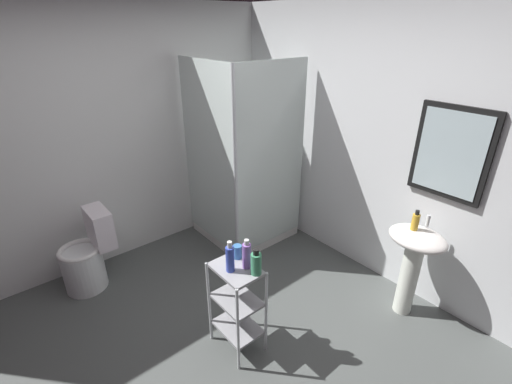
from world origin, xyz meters
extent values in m
cube|color=#4D514F|center=(0.00, 0.00, -0.01)|extent=(4.20, 4.20, 0.02)
cube|color=silver|center=(0.00, 1.85, 1.25)|extent=(4.20, 0.10, 2.50)
cube|color=black|center=(0.61, 1.78, 1.40)|extent=(0.56, 0.03, 0.72)
cube|color=silver|center=(0.61, 1.76, 1.40)|extent=(0.48, 0.01, 0.64)
cube|color=white|center=(-1.85, 0.00, 1.25)|extent=(0.10, 4.20, 2.50)
cube|color=white|center=(-1.31, 1.28, 0.05)|extent=(0.90, 0.90, 0.10)
cube|color=silver|center=(-1.31, 0.83, 1.05)|extent=(0.90, 0.02, 1.90)
cube|color=silver|center=(-0.86, 1.28, 1.05)|extent=(0.02, 0.90, 1.90)
cylinder|color=silver|center=(-0.86, 0.83, 1.05)|extent=(0.04, 0.04, 1.90)
cylinder|color=silver|center=(-1.31, 1.28, 0.10)|extent=(0.08, 0.08, 0.00)
cylinder|color=white|center=(0.62, 1.52, 0.34)|extent=(0.15, 0.15, 0.68)
ellipsoid|color=white|center=(0.62, 1.52, 0.75)|extent=(0.46, 0.37, 0.13)
cylinder|color=silver|center=(0.62, 1.64, 0.86)|extent=(0.03, 0.03, 0.10)
cylinder|color=white|center=(-1.48, -0.51, 0.20)|extent=(0.37, 0.37, 0.40)
torus|color=white|center=(-1.48, -0.51, 0.42)|extent=(0.37, 0.37, 0.04)
cube|color=white|center=(-1.48, -0.30, 0.58)|extent=(0.35, 0.17, 0.36)
cylinder|color=silver|center=(-0.19, 0.05, 0.37)|extent=(0.02, 0.02, 0.74)
cylinder|color=silver|center=(0.17, 0.05, 0.37)|extent=(0.02, 0.02, 0.74)
cylinder|color=silver|center=(-0.19, 0.31, 0.37)|extent=(0.02, 0.02, 0.74)
cylinder|color=silver|center=(0.17, 0.31, 0.37)|extent=(0.02, 0.02, 0.74)
cube|color=#99999E|center=(-0.01, 0.18, 0.18)|extent=(0.36, 0.26, 0.02)
cube|color=#99999E|center=(-0.01, 0.18, 0.45)|extent=(0.36, 0.26, 0.02)
cube|color=#99999E|center=(-0.01, 0.18, 0.73)|extent=(0.36, 0.26, 0.02)
cylinder|color=gold|center=(0.58, 1.51, 0.88)|extent=(0.06, 0.06, 0.13)
cylinder|color=black|center=(0.58, 1.51, 0.96)|extent=(0.03, 0.03, 0.04)
cylinder|color=#354ABC|center=(-0.01, 0.14, 0.84)|extent=(0.06, 0.06, 0.19)
cylinder|color=white|center=(-0.01, 0.14, 0.95)|extent=(0.03, 0.03, 0.05)
cylinder|color=#3B8F63|center=(0.12, 0.26, 0.82)|extent=(0.07, 0.07, 0.16)
cylinder|color=black|center=(0.12, 0.26, 0.92)|extent=(0.04, 0.04, 0.04)
cylinder|color=#8056A8|center=(0.03, 0.25, 0.83)|extent=(0.06, 0.06, 0.19)
cylinder|color=silver|center=(0.03, 0.25, 0.95)|extent=(0.03, 0.03, 0.04)
cylinder|color=#3870B2|center=(-0.10, 0.27, 0.79)|extent=(0.06, 0.06, 0.10)
camera|label=1|loc=(1.63, -1.01, 2.30)|focal=25.00mm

